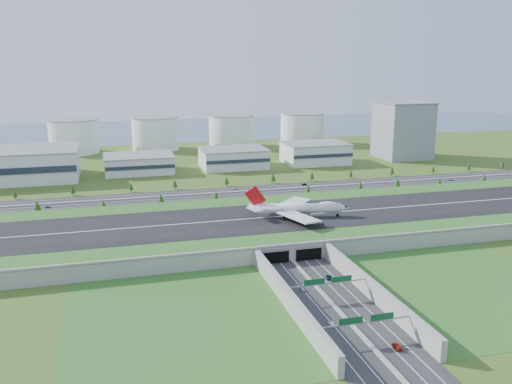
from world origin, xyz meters
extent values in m
plane|color=#334716|center=(0.00, 0.00, 0.00)|extent=(1200.00, 1200.00, 0.00)
cube|color=gray|center=(0.00, 0.00, 4.00)|extent=(520.00, 100.00, 8.00)
cube|color=#2A5F20|center=(0.00, 0.00, 8.08)|extent=(520.00, 100.00, 0.16)
cube|color=black|center=(0.00, 0.00, 8.22)|extent=(520.00, 58.00, 0.12)
cube|color=silver|center=(0.00, 0.00, 8.30)|extent=(520.00, 0.90, 0.02)
cube|color=gray|center=(0.00, -49.40, 8.60)|extent=(520.00, 1.20, 1.20)
cube|color=#28282B|center=(0.00, -110.00, 0.06)|extent=(34.00, 120.00, 0.12)
cube|color=gray|center=(0.00, -110.00, 0.45)|extent=(1.60, 120.00, 0.90)
cube|color=gray|center=(-18.20, -100.00, 4.00)|extent=(2.40, 100.00, 8.00)
cube|color=gray|center=(18.20, -100.00, 4.00)|extent=(2.40, 100.00, 8.00)
cube|color=black|center=(-8.50, -50.20, 3.20)|extent=(13.00, 1.20, 6.00)
cube|color=black|center=(8.50, -50.20, 3.20)|extent=(13.00, 1.20, 6.00)
cylinder|color=gray|center=(-19.00, -95.00, 3.50)|extent=(0.70, 0.70, 7.00)
cylinder|color=gray|center=(19.00, -95.00, 3.50)|extent=(0.70, 0.70, 7.00)
cube|color=gray|center=(0.00, -95.00, 7.20)|extent=(38.00, 0.50, 0.50)
cube|color=#0C4C23|center=(-6.00, -95.10, 8.60)|extent=(9.00, 0.30, 2.40)
cube|color=#0C4C23|center=(6.00, -95.10, 8.60)|extent=(9.00, 0.30, 2.40)
cylinder|color=gray|center=(-19.00, -130.00, 3.50)|extent=(0.70, 0.70, 7.00)
cylinder|color=gray|center=(19.00, -130.00, 3.50)|extent=(0.70, 0.70, 7.00)
cube|color=gray|center=(0.00, -130.00, 7.20)|extent=(38.00, 0.50, 0.50)
cube|color=#0C4C23|center=(-6.00, -130.10, 8.60)|extent=(9.00, 0.30, 2.40)
cube|color=#0C4C23|center=(6.00, -130.10, 8.60)|extent=(9.00, 0.30, 2.40)
cube|color=#28282B|center=(0.00, 95.00, 0.06)|extent=(560.00, 36.00, 0.12)
cylinder|color=#3D2819|center=(-131.04, 73.00, 1.48)|extent=(0.50, 0.50, 2.96)
cone|color=#18390F|center=(-131.04, 73.00, 5.27)|extent=(4.61, 4.61, 5.93)
cylinder|color=#3D2819|center=(-90.03, 73.00, 1.02)|extent=(0.50, 0.50, 2.05)
cone|color=#18390F|center=(-90.03, 73.00, 3.64)|extent=(3.19, 3.19, 4.10)
cylinder|color=#3D2819|center=(-52.25, 73.00, 1.37)|extent=(0.50, 0.50, 2.74)
cone|color=#18390F|center=(-52.25, 73.00, 4.88)|extent=(4.27, 4.27, 5.49)
cylinder|color=#3D2819|center=(-14.15, 73.00, 1.24)|extent=(0.50, 0.50, 2.48)
cone|color=#18390F|center=(-14.15, 73.00, 4.40)|extent=(3.85, 3.85, 4.95)
cylinder|color=#3D2819|center=(15.52, 73.00, 1.21)|extent=(0.50, 0.50, 2.42)
cone|color=#18390F|center=(15.52, 73.00, 4.31)|extent=(3.77, 3.77, 4.85)
cylinder|color=#3D2819|center=(54.16, 73.00, 1.30)|extent=(0.50, 0.50, 2.61)
cone|color=#18390F|center=(54.16, 73.00, 4.64)|extent=(4.06, 4.06, 5.21)
cylinder|color=#3D2819|center=(95.93, 73.00, 1.32)|extent=(0.50, 0.50, 2.65)
cone|color=#18390F|center=(95.93, 73.00, 4.70)|extent=(4.12, 4.12, 5.29)
cylinder|color=#3D2819|center=(126.70, 73.00, 1.51)|extent=(0.50, 0.50, 3.02)
cone|color=#18390F|center=(126.70, 73.00, 5.36)|extent=(4.69, 4.69, 6.03)
cylinder|color=#3D2819|center=(163.39, 73.00, 1.12)|extent=(0.50, 0.50, 2.25)
cone|color=#18390F|center=(163.39, 73.00, 4.00)|extent=(3.50, 3.50, 4.50)
cylinder|color=#3D2819|center=(203.99, 73.00, 1.30)|extent=(0.50, 0.50, 2.59)
cone|color=#18390F|center=(203.99, 73.00, 4.61)|extent=(4.03, 4.03, 5.18)
cylinder|color=#3D2819|center=(-150.82, 117.00, 1.03)|extent=(0.50, 0.50, 2.05)
cone|color=#18390F|center=(-150.82, 117.00, 3.65)|extent=(3.19, 3.19, 4.10)
cylinder|color=#3D2819|center=(-111.80, 117.00, 1.26)|extent=(0.50, 0.50, 2.53)
cone|color=#18390F|center=(-111.80, 117.00, 4.50)|extent=(3.93, 3.93, 5.06)
cylinder|color=#3D2819|center=(-70.27, 117.00, 1.20)|extent=(0.50, 0.50, 2.41)
cone|color=#18390F|center=(-70.27, 117.00, 4.28)|extent=(3.75, 3.75, 4.82)
cylinder|color=#3D2819|center=(-37.53, 117.00, 1.29)|extent=(0.50, 0.50, 2.59)
cone|color=#18390F|center=(-37.53, 117.00, 4.60)|extent=(4.03, 4.03, 5.18)
cylinder|color=#3D2819|center=(2.78, 117.00, 1.31)|extent=(0.50, 0.50, 2.61)
cone|color=#18390F|center=(2.78, 117.00, 4.65)|extent=(4.06, 4.06, 5.23)
cylinder|color=#3D2819|center=(40.83, 117.00, 1.41)|extent=(0.50, 0.50, 2.82)
cone|color=#18390F|center=(40.83, 117.00, 5.01)|extent=(4.38, 4.38, 5.64)
cylinder|color=#3D2819|center=(73.94, 117.00, 1.29)|extent=(0.50, 0.50, 2.57)
cone|color=#18390F|center=(73.94, 117.00, 4.57)|extent=(4.00, 4.00, 5.15)
cylinder|color=#3D2819|center=(108.36, 117.00, 1.21)|extent=(0.50, 0.50, 2.42)
cone|color=#18390F|center=(108.36, 117.00, 4.30)|extent=(3.76, 3.76, 4.84)
cylinder|color=#3D2819|center=(146.37, 117.00, 1.37)|extent=(0.50, 0.50, 2.74)
cone|color=#18390F|center=(146.37, 117.00, 4.86)|extent=(4.26, 4.26, 5.47)
cylinder|color=#3D2819|center=(186.12, 117.00, 1.15)|extent=(0.50, 0.50, 2.30)
cone|color=#18390F|center=(186.12, 117.00, 4.10)|extent=(3.58, 3.58, 4.61)
cylinder|color=#3D2819|center=(221.80, 117.00, 1.29)|extent=(0.50, 0.50, 2.58)
cone|color=#18390F|center=(221.80, 117.00, 4.59)|extent=(4.02, 4.02, 5.16)
cylinder|color=#3D2819|center=(257.05, 117.00, 1.34)|extent=(0.50, 0.50, 2.68)
cone|color=#18390F|center=(257.05, 117.00, 4.77)|extent=(4.18, 4.18, 5.37)
cube|color=silver|center=(-170.00, 185.00, 12.50)|extent=(120.00, 60.00, 25.00)
cube|color=silver|center=(-60.00, 190.00, 7.50)|extent=(58.00, 42.00, 15.00)
cube|color=silver|center=(25.00, 190.00, 8.50)|extent=(58.00, 42.00, 17.00)
cube|color=silver|center=(105.00, 190.00, 9.50)|extent=(58.00, 42.00, 19.00)
cube|color=gray|center=(200.00, 195.00, 27.50)|extent=(46.00, 46.00, 55.00)
cylinder|color=white|center=(-120.00, 310.00, 17.50)|extent=(50.00, 50.00, 35.00)
cylinder|color=white|center=(-35.00, 310.00, 17.50)|extent=(50.00, 50.00, 35.00)
cylinder|color=white|center=(50.00, 310.00, 17.50)|extent=(50.00, 50.00, 35.00)
cylinder|color=white|center=(135.00, 310.00, 17.50)|extent=(50.00, 50.00, 35.00)
cube|color=#3C5872|center=(0.00, 480.00, 0.03)|extent=(1200.00, 260.00, 0.06)
cylinder|color=silver|center=(19.89, -3.38, 13.34)|extent=(48.80, 16.81, 5.58)
cone|color=silver|center=(45.33, -9.48, 13.34)|extent=(8.09, 7.06, 5.58)
cone|color=silver|center=(-5.56, 2.71, 13.69)|extent=(9.78, 7.46, 5.58)
ellipsoid|color=silver|center=(36.04, -7.26, 15.35)|extent=(12.59, 7.00, 3.43)
cube|color=silver|center=(14.73, -17.40, 12.47)|extent=(19.09, 28.42, 1.38)
cube|color=silver|center=(21.65, 11.44, 12.47)|extent=(26.63, 26.45, 1.38)
cylinder|color=#38383D|center=(21.49, -14.53, 10.55)|extent=(5.02, 3.60, 2.62)
cylinder|color=#38383D|center=(24.20, -25.05, 10.55)|extent=(5.02, 3.60, 2.62)
cylinder|color=#38383D|center=(26.37, 5.82, 10.55)|extent=(5.02, 3.60, 2.62)
cylinder|color=#38383D|center=(33.55, 13.97, 10.55)|extent=(5.02, 3.60, 2.62)
cube|color=silver|center=(-6.03, -3.00, 14.39)|extent=(7.75, 10.69, 0.52)
cube|color=silver|center=(-3.39, 8.02, 14.39)|extent=(10.40, 10.56, 0.52)
cube|color=#B10C12|center=(-4.71, 2.51, 20.32)|extent=(12.28, 3.66, 13.08)
cylinder|color=black|center=(41.81, -8.64, 8.76)|extent=(1.66, 0.61, 1.66)
cylinder|color=black|center=(15.84, -5.29, 8.76)|extent=(1.66, 0.61, 1.66)
cylinder|color=black|center=(17.14, 0.14, 8.76)|extent=(1.66, 0.61, 1.66)
cylinder|color=black|center=(10.75, -4.07, 8.76)|extent=(1.66, 0.61, 1.66)
cylinder|color=black|center=(12.05, 1.36, 8.76)|extent=(1.66, 0.61, 1.66)
imported|color=silver|center=(-7.03, -84.25, 0.78)|extent=(2.07, 4.06, 1.32)
imported|color=silver|center=(-7.22, -116.92, 0.79)|extent=(1.89, 4.18, 1.33)
imported|color=#0D1F44|center=(9.19, -74.86, 0.85)|extent=(3.59, 5.70, 1.47)
imported|color=maroon|center=(8.15, -137.77, 0.91)|extent=(2.79, 5.66, 1.58)
imported|color=#545458|center=(-126.30, 85.95, 0.78)|extent=(4.02, 1.94, 1.32)
imported|color=black|center=(62.58, 104.02, 0.81)|extent=(4.32, 1.89, 1.38)
imported|color=#B3B4B8|center=(184.52, 88.69, 0.78)|extent=(5.04, 2.99, 1.31)
imported|color=silver|center=(5.59, 103.82, 0.84)|extent=(5.31, 3.05, 1.45)
camera|label=1|loc=(-82.91, -287.50, 97.33)|focal=38.00mm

